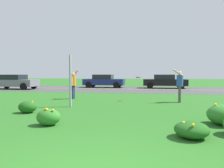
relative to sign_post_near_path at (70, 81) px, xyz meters
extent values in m
plane|color=#26601E|center=(2.89, 2.83, -1.18)|extent=(120.00, 120.00, 0.00)
cube|color=#424244|center=(2.89, 12.30, -1.18)|extent=(120.00, 9.42, 0.01)
cube|color=yellow|center=(2.89, 12.30, -1.18)|extent=(120.00, 0.16, 0.00)
ellipsoid|color=#1E5619|center=(4.62, -4.07, -0.99)|extent=(0.80, 0.84, 0.39)
sphere|color=gold|center=(4.80, -4.09, -0.88)|extent=(0.06, 0.06, 0.06)
sphere|color=gold|center=(4.68, -4.17, -0.96)|extent=(0.08, 0.08, 0.08)
sphere|color=gold|center=(4.59, -4.35, -0.93)|extent=(0.06, 0.06, 0.06)
sphere|color=gold|center=(4.55, -4.21, -0.92)|extent=(0.07, 0.07, 0.07)
sphere|color=gold|center=(4.43, -4.10, -0.83)|extent=(0.08, 0.08, 0.08)
sphere|color=gold|center=(4.60, -4.38, -0.81)|extent=(0.07, 0.07, 0.07)
ellipsoid|color=#2D7526|center=(0.73, -3.54, -0.94)|extent=(0.71, 0.58, 0.48)
sphere|color=gold|center=(0.98, -3.53, -0.83)|extent=(0.06, 0.06, 0.06)
sphere|color=gold|center=(0.93, -3.64, -0.72)|extent=(0.07, 0.07, 0.07)
sphere|color=gold|center=(0.71, -3.62, -0.70)|extent=(0.08, 0.08, 0.08)
sphere|color=gold|center=(0.62, -3.49, -0.76)|extent=(0.06, 0.06, 0.06)
sphere|color=gold|center=(0.74, -3.64, -0.70)|extent=(0.09, 0.09, 0.09)
ellipsoid|color=#2D7526|center=(5.77, -2.48, -0.89)|extent=(0.93, 1.01, 0.59)
sphere|color=yellow|center=(5.59, -2.57, -0.66)|extent=(0.08, 0.08, 0.08)
sphere|color=yellow|center=(5.52, -2.73, -0.73)|extent=(0.07, 0.07, 0.07)
sphere|color=yellow|center=(5.70, -2.29, -0.86)|extent=(0.09, 0.09, 0.09)
sphere|color=yellow|center=(5.54, -2.46, -0.60)|extent=(0.08, 0.08, 0.08)
ellipsoid|color=#1E5619|center=(-1.03, -1.79, -0.96)|extent=(0.71, 0.61, 0.46)
sphere|color=yellow|center=(-0.98, -1.61, -0.83)|extent=(0.09, 0.09, 0.09)
sphere|color=yellow|center=(-1.24, -1.97, -0.87)|extent=(0.05, 0.05, 0.05)
sphere|color=yellow|center=(-0.91, -1.64, -0.75)|extent=(0.06, 0.06, 0.06)
sphere|color=yellow|center=(-0.85, -1.80, -0.80)|extent=(0.08, 0.08, 0.08)
sphere|color=yellow|center=(-0.96, -1.60, -0.86)|extent=(0.09, 0.09, 0.09)
sphere|color=yellow|center=(-1.20, -1.67, -0.83)|extent=(0.08, 0.08, 0.08)
cube|color=#93969B|center=(0.00, 0.00, 0.00)|extent=(0.07, 0.10, 2.37)
cylinder|color=orange|center=(-1.05, 3.08, -0.10)|extent=(0.34, 0.34, 0.57)
sphere|color=tan|center=(-1.05, 3.08, 0.29)|extent=(0.21, 0.21, 0.21)
cylinder|color=navy|center=(-1.04, 3.16, -0.78)|extent=(0.14, 0.14, 0.80)
cylinder|color=navy|center=(-1.05, 2.99, -0.78)|extent=(0.14, 0.14, 0.80)
cylinder|color=tan|center=(-0.97, 3.27, 0.36)|extent=(0.41, 0.12, 0.48)
cylinder|color=tan|center=(-1.04, 2.88, -0.11)|extent=(0.12, 0.10, 0.54)
cylinder|color=#2D4C9E|center=(5.08, 2.60, -0.04)|extent=(0.34, 0.34, 0.60)
sphere|color=tan|center=(5.08, 2.60, 0.36)|extent=(0.21, 0.21, 0.21)
cylinder|color=#4C4742|center=(5.07, 2.52, -0.76)|extent=(0.14, 0.14, 0.85)
cylinder|color=#4C4742|center=(5.09, 2.69, -0.76)|extent=(0.14, 0.14, 0.85)
cylinder|color=tan|center=(4.97, 2.41, 0.38)|extent=(0.52, 0.13, 0.39)
cylinder|color=tan|center=(5.07, 2.80, -0.05)|extent=(0.12, 0.10, 0.57)
cylinder|color=red|center=(2.86, 2.87, 0.13)|extent=(0.25, 0.24, 0.06)
torus|color=red|center=(2.86, 2.87, 0.13)|extent=(0.25, 0.24, 0.06)
cube|color=slate|center=(-9.97, 10.18, -0.56)|extent=(4.50, 1.82, 0.66)
cube|color=black|center=(-10.07, 10.18, 0.01)|extent=(2.10, 1.64, 0.52)
cylinder|color=black|center=(-8.42, 11.07, -0.85)|extent=(0.66, 0.22, 0.66)
cylinder|color=black|center=(-8.42, 9.29, -0.85)|extent=(0.66, 0.22, 0.66)
cylinder|color=black|center=(-11.52, 11.07, -0.85)|extent=(0.66, 0.22, 0.66)
cube|color=navy|center=(-1.77, 14.42, -0.56)|extent=(4.50, 1.82, 0.66)
cube|color=black|center=(-1.87, 14.42, 0.01)|extent=(2.10, 1.64, 0.52)
cylinder|color=black|center=(-0.22, 15.31, -0.85)|extent=(0.66, 0.22, 0.66)
cylinder|color=black|center=(-0.22, 13.53, -0.85)|extent=(0.66, 0.22, 0.66)
cylinder|color=black|center=(-3.32, 15.31, -0.85)|extent=(0.66, 0.22, 0.66)
cylinder|color=black|center=(-3.32, 13.53, -0.85)|extent=(0.66, 0.22, 0.66)
cube|color=black|center=(4.88, 14.42, -0.56)|extent=(4.50, 1.82, 0.66)
cube|color=black|center=(4.78, 14.42, 0.01)|extent=(2.10, 1.64, 0.52)
cylinder|color=black|center=(6.43, 15.31, -0.85)|extent=(0.66, 0.22, 0.66)
cylinder|color=black|center=(6.43, 13.53, -0.85)|extent=(0.66, 0.22, 0.66)
cylinder|color=black|center=(3.33, 15.31, -0.85)|extent=(0.66, 0.22, 0.66)
cylinder|color=black|center=(3.33, 13.53, -0.85)|extent=(0.66, 0.22, 0.66)
camera|label=1|loc=(3.75, -9.37, 0.31)|focal=35.00mm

